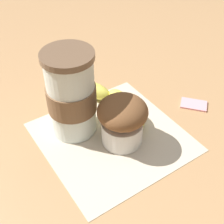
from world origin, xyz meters
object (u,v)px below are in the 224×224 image
banana (104,98)px  sugar_packet (194,104)px  coffee_cup (71,95)px  muffin (122,119)px

banana → sugar_packet: 0.18m
coffee_cup → sugar_packet: size_ratio=3.09×
sugar_packet → banana: bearing=153.9°
coffee_cup → banana: coffee_cup is taller
muffin → coffee_cup: bearing=134.4°
muffin → banana: size_ratio=0.45×
banana → sugar_packet: size_ratio=3.90×
muffin → sugar_packet: (0.17, 0.02, -0.05)m
muffin → sugar_packet: size_ratio=1.77×
coffee_cup → muffin: 0.09m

